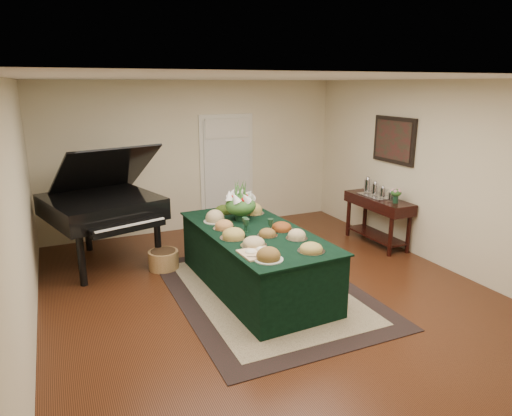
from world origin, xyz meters
name	(u,v)px	position (x,y,z in m)	size (l,w,h in m)	color
ground	(265,290)	(0.00, 0.00, 0.00)	(6.00, 6.00, 0.00)	black
area_rug	(266,291)	(-0.01, -0.05, 0.01)	(2.32, 3.25, 0.01)	black
kitchen_doorway	(227,172)	(0.60, 2.97, 1.02)	(1.05, 0.07, 2.10)	silver
buffet_table	(255,259)	(-0.09, 0.12, 0.40)	(1.32, 2.60, 0.80)	black
food_platters	(251,227)	(-0.13, 0.15, 0.85)	(1.01, 2.29, 0.13)	silver
cutting_board	(257,251)	(-0.42, -0.64, 0.84)	(0.38, 0.38, 0.10)	tan
green_goblets	(254,225)	(-0.12, 0.09, 0.89)	(0.36, 0.27, 0.18)	#13301F
floral_centerpiece	(241,201)	(-0.08, 0.65, 1.06)	(0.44, 0.44, 0.44)	#13301F
grand_piano	(102,205)	(-1.79, 1.88, 0.90)	(1.84, 2.04, 1.78)	black
wicker_basket	(164,260)	(-1.06, 1.26, 0.14)	(0.44, 0.44, 0.27)	#9E723F
mahogany_sideboard	(378,208)	(2.49, 0.86, 0.63)	(0.45, 1.32, 0.81)	black
tea_service	(377,190)	(2.50, 0.93, 0.92)	(0.34, 0.74, 0.30)	silver
pink_bouquet	(396,193)	(2.50, 0.46, 0.97)	(0.19, 0.19, 0.24)	#13301F
wall_painting	(394,140)	(2.72, 0.86, 1.75)	(0.05, 0.95, 0.75)	black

